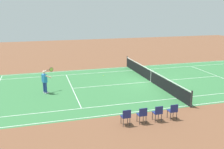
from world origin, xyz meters
TOP-DOWN VIEW (x-y plane):
  - ground_plane at (0.00, 0.00)m, footprint 60.00×60.00m
  - court_slab at (0.00, 0.00)m, footprint 24.20×11.40m
  - court_line_markings at (0.00, 0.00)m, footprint 23.85×11.05m
  - tennis_net at (0.00, 0.00)m, footprint 0.10×11.70m
  - tennis_player_near at (8.35, 0.56)m, footprint 0.87×0.99m
  - tennis_ball at (3.27, -2.86)m, footprint 0.07×0.07m
  - spectator_chair_0 at (1.92, 7.00)m, footprint 0.44×0.44m
  - spectator_chair_1 at (2.81, 7.00)m, footprint 0.44×0.44m
  - spectator_chair_2 at (3.70, 7.00)m, footprint 0.44×0.44m
  - spectator_chair_3 at (4.59, 7.00)m, footprint 0.44×0.44m

SIDE VIEW (x-z plane):
  - ground_plane at x=0.00m, z-range 0.00..0.00m
  - court_slab at x=0.00m, z-range 0.00..0.00m
  - court_line_markings at x=0.00m, z-range 0.00..0.01m
  - tennis_ball at x=3.27m, z-range 0.00..0.07m
  - tennis_net at x=0.00m, z-range -0.05..1.03m
  - spectator_chair_0 at x=1.92m, z-range 0.08..0.96m
  - spectator_chair_1 at x=2.81m, z-range 0.08..0.96m
  - spectator_chair_2 at x=3.70m, z-range 0.08..0.96m
  - spectator_chair_3 at x=4.59m, z-range 0.08..0.96m
  - tennis_player_near at x=8.35m, z-range 0.08..1.78m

